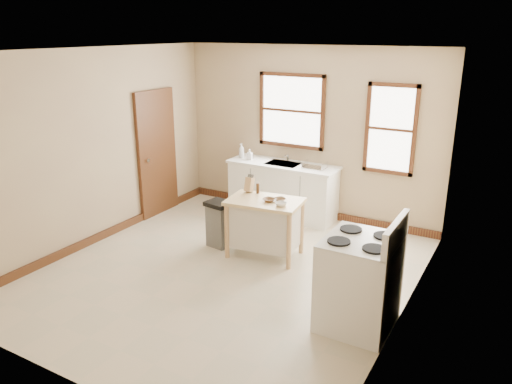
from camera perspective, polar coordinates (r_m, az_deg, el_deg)
floor at (r=6.65m, az=-3.33°, el=-9.04°), size 5.00×5.00×0.00m
ceiling at (r=5.92m, az=-3.84°, el=15.84°), size 5.00×5.00×0.00m
wall_back at (r=8.28m, az=5.98°, el=6.69°), size 4.50×0.04×2.80m
wall_left at (r=7.57m, az=-18.03°, el=4.80°), size 0.04×5.00×2.80m
wall_right at (r=5.30m, az=17.28°, el=-0.69°), size 0.04×5.00×2.80m
window_main at (r=8.32m, az=4.09°, el=9.25°), size 1.17×0.06×1.22m
window_side at (r=7.79m, az=15.14°, el=6.93°), size 0.77×0.06×1.37m
door_left at (r=8.53m, az=-11.24°, el=4.36°), size 0.06×0.90×2.10m
baseboard_back at (r=8.62m, az=5.61°, el=-2.11°), size 4.50×0.04×0.12m
baseboard_left at (r=7.95m, az=-16.95°, el=-4.65°), size 0.04×5.00×0.12m
sink_counter at (r=8.38m, az=3.06°, el=0.25°), size 1.86×0.62×0.92m
faucet at (r=8.38m, az=3.68°, el=4.29°), size 0.03×0.03×0.22m
soap_bottle_a at (r=8.57m, az=-1.67°, el=4.74°), size 0.11×0.11×0.25m
soap_bottle_b at (r=8.45m, az=-0.73°, el=4.31°), size 0.09×0.09×0.18m
dish_rack at (r=7.99m, az=6.72°, el=3.03°), size 0.40×0.32×0.09m
kitchen_island at (r=6.92m, az=0.99°, el=-4.13°), size 1.07×0.75×0.82m
knife_block at (r=7.08m, az=-0.77°, el=0.79°), size 0.10×0.10×0.20m
pepper_grinder at (r=7.03m, az=0.19°, el=0.44°), size 0.05×0.05×0.15m
bowl_a at (r=6.72m, az=1.50°, el=-0.91°), size 0.18×0.18×0.04m
bowl_b at (r=6.75m, az=2.74°, el=-0.85°), size 0.21×0.21×0.04m
bowl_c at (r=6.56m, az=2.87°, el=-1.39°), size 0.17×0.17×0.05m
trash_bin at (r=7.27m, az=-4.22°, el=-3.65°), size 0.39×0.35×0.68m
gas_stove at (r=5.38m, az=11.78°, el=-8.84°), size 0.79×0.81×1.26m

